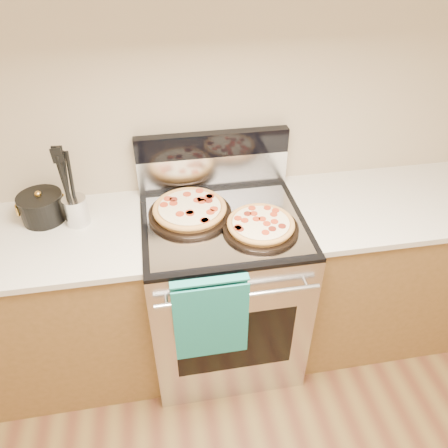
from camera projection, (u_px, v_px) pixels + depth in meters
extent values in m
plane|color=tan|center=(211.00, 104.00, 2.05)|extent=(4.00, 0.00, 4.00)
cube|color=#B7B7BC|center=(223.00, 291.00, 2.32)|extent=(0.76, 0.68, 0.90)
cube|color=black|center=(235.00, 342.00, 2.06)|extent=(0.56, 0.01, 0.40)
cube|color=black|center=(223.00, 222.00, 2.04)|extent=(0.76, 0.68, 0.02)
cube|color=silver|center=(213.00, 171.00, 2.23)|extent=(0.76, 0.06, 0.18)
cube|color=black|center=(212.00, 144.00, 2.14)|extent=(0.76, 0.06, 0.12)
cylinder|color=silver|center=(239.00, 297.00, 1.82)|extent=(0.70, 0.03, 0.03)
cube|color=gray|center=(224.00, 224.00, 2.01)|extent=(0.70, 0.55, 0.01)
cube|color=brown|center=(53.00, 310.00, 2.23)|extent=(1.00, 0.62, 0.88)
cube|color=beige|center=(29.00, 241.00, 1.96)|extent=(1.02, 0.64, 0.03)
cube|color=brown|center=(375.00, 269.00, 2.47)|extent=(1.00, 0.62, 0.88)
cube|color=beige|center=(394.00, 203.00, 2.20)|extent=(1.02, 0.64, 0.03)
cylinder|color=silver|center=(76.00, 211.00, 2.00)|extent=(0.14, 0.14, 0.13)
cylinder|color=black|center=(42.00, 209.00, 2.03)|extent=(0.24, 0.24, 0.12)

